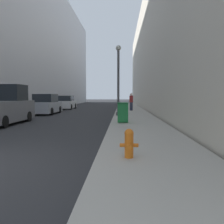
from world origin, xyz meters
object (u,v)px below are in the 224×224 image
pickup_truck (2,108)px  pedestrian_on_sidewalk (131,102)px  parked_sedan_near (46,105)px  fire_hydrant (129,143)px  parked_sedan_far (66,103)px  lamppost (118,77)px  trash_bin (123,112)px

pickup_truck → pedestrian_on_sidewalk: pickup_truck is taller
parked_sedan_near → pedestrian_on_sidewalk: pedestrian_on_sidewalk is taller
fire_hydrant → parked_sedan_near: bearing=113.6°
parked_sedan_far → pedestrian_on_sidewalk: pedestrian_on_sidewalk is taller
pickup_truck → parked_sedan_far: 15.63m
lamppost → pickup_truck: size_ratio=1.00×
parked_sedan_far → pedestrian_on_sidewalk: bearing=-31.1°
pedestrian_on_sidewalk → pickup_truck: bearing=-125.1°
fire_hydrant → lamppost: size_ratio=0.13×
parked_sedan_near → lamppost: bearing=-25.0°
fire_hydrant → pedestrian_on_sidewalk: bearing=87.8°
lamppost → trash_bin: bearing=-86.1°
pickup_truck → parked_sedan_near: (0.12, 7.81, -0.14)m
parked_sedan_near → parked_sedan_far: (-0.04, 7.81, -0.06)m
fire_hydrant → lamppost: (-0.47, 12.75, 2.49)m
fire_hydrant → pedestrian_on_sidewalk: (0.72, 18.94, 0.49)m
lamppost → pickup_truck: (-6.54, -4.82, -2.05)m
lamppost → parked_sedan_near: bearing=155.0°
parked_sedan_far → pedestrian_on_sidewalk: (7.64, -4.62, 0.25)m
lamppost → parked_sedan_far: lamppost is taller
lamppost → pedestrian_on_sidewalk: 6.61m
trash_bin → pedestrian_on_sidewalk: size_ratio=0.65×
fire_hydrant → parked_sedan_far: size_ratio=0.17×
pedestrian_on_sidewalk → parked_sedan_far: bearing=148.9°
pedestrian_on_sidewalk → trash_bin: bearing=-94.4°
fire_hydrant → trash_bin: trash_bin is taller
trash_bin → lamppost: size_ratio=0.21×
lamppost → pedestrian_on_sidewalk: bearing=79.2°
trash_bin → parked_sedan_near: 10.40m
trash_bin → pedestrian_on_sidewalk: pedestrian_on_sidewalk is taller
fire_hydrant → trash_bin: bearing=91.0°
fire_hydrant → pickup_truck: pickup_truck is taller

